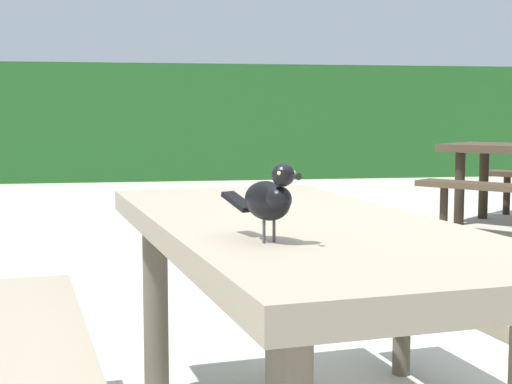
# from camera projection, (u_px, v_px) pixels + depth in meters

# --- Properties ---
(hedge_wall) EXTENTS (28.00, 1.49, 1.74)m
(hedge_wall) POSITION_uv_depth(u_px,v_px,m) (172.00, 122.00, 12.05)
(hedge_wall) COLOR #235B23
(hedge_wall) RESTS_ON ground
(picnic_table_foreground) EXTENTS (1.90, 1.92, 0.74)m
(picnic_table_foreground) POSITION_uv_depth(u_px,v_px,m) (292.00, 283.00, 2.16)
(picnic_table_foreground) COLOR gray
(picnic_table_foreground) RESTS_ON ground
(bird_grackle) EXTENTS (0.15, 0.27, 0.18)m
(bird_grackle) POSITION_uv_depth(u_px,v_px,m) (270.00, 198.00, 1.73)
(bird_grackle) COLOR black
(bird_grackle) RESTS_ON picnic_table_foreground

